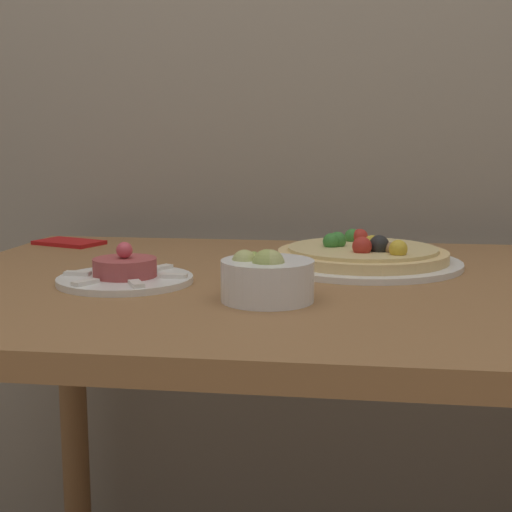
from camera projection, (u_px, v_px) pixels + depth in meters
dining_table at (308, 341)px, 1.13m from camera, size 1.22×0.85×0.74m
pizza_plate at (362, 256)px, 1.22m from camera, size 0.34×0.34×0.06m
tartare_plate at (125, 274)px, 1.08m from camera, size 0.21×0.21×0.06m
small_bowl at (266, 277)px, 0.96m from camera, size 0.13×0.13×0.07m
napkin at (69, 243)px, 1.48m from camera, size 0.15×0.12×0.01m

